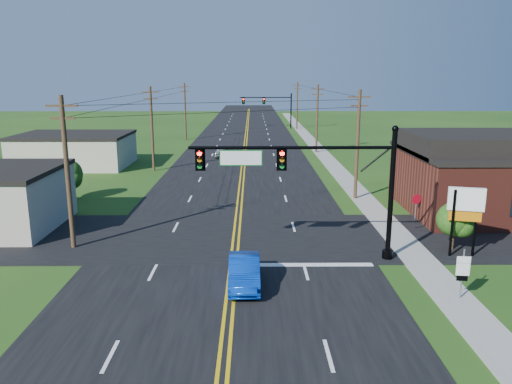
{
  "coord_description": "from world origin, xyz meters",
  "views": [
    {
      "loc": [
        1.21,
        -18.42,
        10.02
      ],
      "look_at": [
        1.42,
        10.0,
        3.41
      ],
      "focal_mm": 35.0,
      "sensor_mm": 36.0,
      "label": 1
    }
  ],
  "objects_px": {
    "stop_sign": "(416,202)",
    "route_sign": "(463,271)",
    "signal_mast_far": "(269,105)",
    "signal_mast_main": "(310,176)",
    "blue_car": "(244,272)"
  },
  "relations": [
    {
      "from": "blue_car",
      "to": "route_sign",
      "type": "height_order",
      "value": "route_sign"
    },
    {
      "from": "signal_mast_far",
      "to": "signal_mast_main",
      "type": "bearing_deg",
      "value": -90.08
    },
    {
      "from": "signal_mast_main",
      "to": "blue_car",
      "type": "height_order",
      "value": "signal_mast_main"
    },
    {
      "from": "signal_mast_main",
      "to": "signal_mast_far",
      "type": "distance_m",
      "value": 72.0
    },
    {
      "from": "signal_mast_main",
      "to": "blue_car",
      "type": "bearing_deg",
      "value": -133.96
    },
    {
      "from": "blue_car",
      "to": "route_sign",
      "type": "bearing_deg",
      "value": -10.13
    },
    {
      "from": "signal_mast_main",
      "to": "signal_mast_far",
      "type": "bearing_deg",
      "value": 89.92
    },
    {
      "from": "stop_sign",
      "to": "route_sign",
      "type": "bearing_deg",
      "value": -115.07
    },
    {
      "from": "signal_mast_main",
      "to": "stop_sign",
      "type": "bearing_deg",
      "value": 40.48
    },
    {
      "from": "blue_car",
      "to": "stop_sign",
      "type": "bearing_deg",
      "value": 41.39
    },
    {
      "from": "stop_sign",
      "to": "signal_mast_main",
      "type": "bearing_deg",
      "value": -156.01
    },
    {
      "from": "blue_car",
      "to": "stop_sign",
      "type": "xyz_separation_m",
      "value": [
        11.8,
        10.72,
        0.78
      ]
    },
    {
      "from": "signal_mast_far",
      "to": "route_sign",
      "type": "height_order",
      "value": "signal_mast_far"
    },
    {
      "from": "signal_mast_far",
      "to": "route_sign",
      "type": "relative_size",
      "value": 4.51
    },
    {
      "from": "blue_car",
      "to": "signal_mast_far",
      "type": "bearing_deg",
      "value": 86.4
    }
  ]
}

